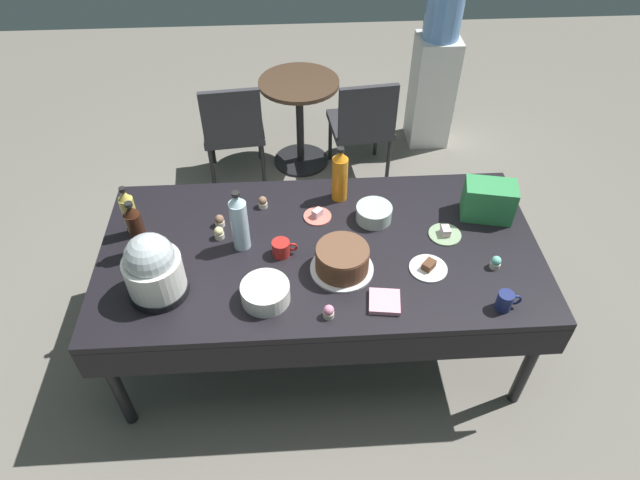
# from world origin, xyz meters

# --- Properties ---
(ground) EXTENTS (9.00, 9.00, 0.00)m
(ground) POSITION_xyz_m (0.00, 0.00, 0.00)
(ground) COLOR slate
(potluck_table) EXTENTS (2.20, 1.10, 0.75)m
(potluck_table) POSITION_xyz_m (0.00, 0.00, 0.69)
(potluck_table) COLOR black
(potluck_table) RESTS_ON ground
(frosted_layer_cake) EXTENTS (0.31, 0.31, 0.14)m
(frosted_layer_cake) POSITION_xyz_m (0.10, -0.16, 0.82)
(frosted_layer_cake) COLOR silver
(frosted_layer_cake) RESTS_ON potluck_table
(slow_cooker) EXTENTS (0.27, 0.27, 0.34)m
(slow_cooker) POSITION_xyz_m (-0.76, -0.25, 0.91)
(slow_cooker) COLOR black
(slow_cooker) RESTS_ON potluck_table
(glass_salad_bowl) EXTENTS (0.19, 0.19, 0.08)m
(glass_salad_bowl) POSITION_xyz_m (0.29, 0.19, 0.79)
(glass_salad_bowl) COLOR #B2C6BC
(glass_salad_bowl) RESTS_ON potluck_table
(ceramic_snack_bowl) EXTENTS (0.22, 0.22, 0.09)m
(ceramic_snack_bowl) POSITION_xyz_m (-0.27, -0.32, 0.80)
(ceramic_snack_bowl) COLOR silver
(ceramic_snack_bowl) RESTS_ON potluck_table
(dessert_plate_coral) EXTENTS (0.15, 0.15, 0.05)m
(dessert_plate_coral) POSITION_xyz_m (0.00, 0.23, 0.76)
(dessert_plate_coral) COLOR #E07266
(dessert_plate_coral) RESTS_ON potluck_table
(dessert_plate_sage) EXTENTS (0.17, 0.17, 0.05)m
(dessert_plate_sage) POSITION_xyz_m (0.64, 0.05, 0.76)
(dessert_plate_sage) COLOR #8CA87F
(dessert_plate_sage) RESTS_ON potluck_table
(dessert_plate_white) EXTENTS (0.18, 0.18, 0.05)m
(dessert_plate_white) POSITION_xyz_m (0.51, -0.18, 0.76)
(dessert_plate_white) COLOR white
(dessert_plate_white) RESTS_ON potluck_table
(cupcake_vanilla) EXTENTS (0.05, 0.05, 0.07)m
(cupcake_vanilla) POSITION_xyz_m (-0.29, 0.33, 0.78)
(cupcake_vanilla) COLOR beige
(cupcake_vanilla) RESTS_ON potluck_table
(cupcake_rose) EXTENTS (0.05, 0.05, 0.07)m
(cupcake_rose) POSITION_xyz_m (-0.51, 0.10, 0.78)
(cupcake_rose) COLOR beige
(cupcake_rose) RESTS_ON potluck_table
(cupcake_cocoa) EXTENTS (0.05, 0.05, 0.07)m
(cupcake_cocoa) POSITION_xyz_m (0.83, -0.19, 0.78)
(cupcake_cocoa) COLOR beige
(cupcake_cocoa) RESTS_ON potluck_table
(cupcake_berry) EXTENTS (0.05, 0.05, 0.07)m
(cupcake_berry) POSITION_xyz_m (0.01, -0.44, 0.78)
(cupcake_berry) COLOR beige
(cupcake_berry) RESTS_ON potluck_table
(cupcake_lemon) EXTENTS (0.05, 0.05, 0.07)m
(cupcake_lemon) POSITION_xyz_m (-0.51, 0.19, 0.78)
(cupcake_lemon) COLOR beige
(cupcake_lemon) RESTS_ON potluck_table
(soda_bottle_cola) EXTENTS (0.08, 0.08, 0.33)m
(soda_bottle_cola) POSITION_xyz_m (-0.88, 0.01, 0.90)
(soda_bottle_cola) COLOR #33190F
(soda_bottle_cola) RESTS_ON potluck_table
(soda_bottle_water) EXTENTS (0.09, 0.09, 0.34)m
(soda_bottle_water) POSITION_xyz_m (-0.39, 0.04, 0.91)
(soda_bottle_water) COLOR silver
(soda_bottle_water) RESTS_ON potluck_table
(soda_bottle_ginger_ale) EXTENTS (0.07, 0.07, 0.30)m
(soda_bottle_ginger_ale) POSITION_xyz_m (-0.94, 0.16, 0.89)
(soda_bottle_ginger_ale) COLOR gold
(soda_bottle_ginger_ale) RESTS_ON potluck_table
(soda_bottle_orange_juice) EXTENTS (0.09, 0.09, 0.33)m
(soda_bottle_orange_juice) POSITION_xyz_m (0.13, 0.38, 0.90)
(soda_bottle_orange_juice) COLOR orange
(soda_bottle_orange_juice) RESTS_ON potluck_table
(coffee_mug_navy) EXTENTS (0.11, 0.07, 0.09)m
(coffee_mug_navy) POSITION_xyz_m (0.80, -0.44, 0.80)
(coffee_mug_navy) COLOR navy
(coffee_mug_navy) RESTS_ON potluck_table
(coffee_mug_red) EXTENTS (0.13, 0.09, 0.08)m
(coffee_mug_red) POSITION_xyz_m (-0.19, -0.04, 0.79)
(coffee_mug_red) COLOR #B2231E
(coffee_mug_red) RESTS_ON potluck_table
(soda_carton) EXTENTS (0.29, 0.21, 0.20)m
(soda_carton) POSITION_xyz_m (0.89, 0.19, 0.85)
(soda_carton) COLOR #338C4C
(soda_carton) RESTS_ON potluck_table
(paper_napkin_stack) EXTENTS (0.16, 0.16, 0.02)m
(paper_napkin_stack) POSITION_xyz_m (0.27, -0.38, 0.76)
(paper_napkin_stack) COLOR pink
(paper_napkin_stack) RESTS_ON potluck_table
(maroon_chair_left) EXTENTS (0.48, 0.48, 0.85)m
(maroon_chair_left) POSITION_xyz_m (-0.54, 1.54, 0.49)
(maroon_chair_left) COLOR #333338
(maroon_chair_left) RESTS_ON ground
(maroon_chair_right) EXTENTS (0.49, 0.49, 0.85)m
(maroon_chair_right) POSITION_xyz_m (0.41, 1.54, 0.49)
(maroon_chair_right) COLOR #333338
(maroon_chair_right) RESTS_ON ground
(round_cafe_table) EXTENTS (0.60, 0.60, 0.72)m
(round_cafe_table) POSITION_xyz_m (-0.05, 1.77, 0.50)
(round_cafe_table) COLOR #473323
(round_cafe_table) RESTS_ON ground
(water_cooler) EXTENTS (0.32, 0.32, 1.24)m
(water_cooler) POSITION_xyz_m (1.03, 2.04, 0.59)
(water_cooler) COLOR silver
(water_cooler) RESTS_ON ground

